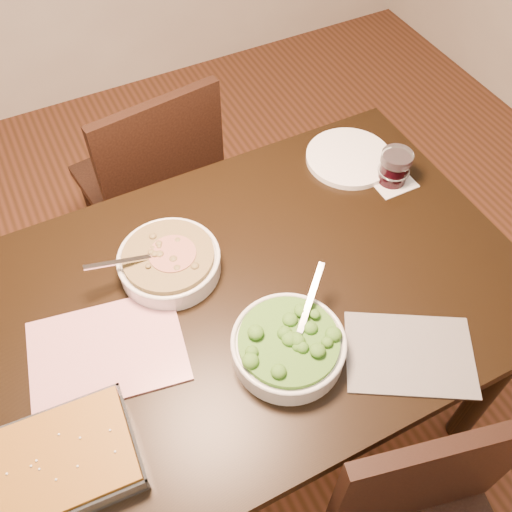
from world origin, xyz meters
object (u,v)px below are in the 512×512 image
stew_bowl (169,261)px  chair_far (154,180)px  broccoli_bowl (288,346)px  dinner_plate (349,158)px  wine_tumbler (395,167)px  baking_dish (60,462)px  table (242,315)px

stew_bowl → chair_far: bearing=77.0°
broccoli_bowl → dinner_plate: bearing=45.6°
broccoli_bowl → wine_tumbler: wine_tumbler is taller
baking_dish → chair_far: size_ratio=0.35×
stew_bowl → baking_dish: bearing=-136.0°
stew_bowl → wine_tumbler: wine_tumbler is taller
broccoli_bowl → chair_far: bearing=91.0°
table → broccoli_bowl: (0.02, -0.19, 0.13)m
stew_bowl → chair_far: size_ratio=0.32×
wine_tumbler → chair_far: bearing=134.1°
dinner_plate → wine_tumbler: bearing=-63.9°
table → wine_tumbler: wine_tumbler is taller
dinner_plate → chair_far: bearing=138.0°
table → chair_far: chair_far is taller
wine_tumbler → table: bearing=-164.1°
stew_bowl → broccoli_bowl: size_ratio=1.11×
wine_tumbler → dinner_plate: 0.15m
broccoli_bowl → wine_tumbler: 0.63m
broccoli_bowl → baking_dish: bearing=-177.8°
broccoli_bowl → wine_tumbler: size_ratio=2.62×
table → chair_far: 0.73m
broccoli_bowl → dinner_plate: 0.66m
broccoli_bowl → baking_dish: broccoli_bowl is taller
dinner_plate → table: bearing=-149.9°
stew_bowl → chair_far: 0.65m
stew_bowl → broccoli_bowl: (0.15, -0.34, 0.00)m
stew_bowl → wine_tumbler: size_ratio=2.89×
stew_bowl → baking_dish: 0.51m
baking_dish → wine_tumbler: 1.11m
stew_bowl → wine_tumbler: 0.68m
baking_dish → wine_tumbler: size_ratio=3.19×
wine_tumbler → dinner_plate: (-0.06, 0.13, -0.05)m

